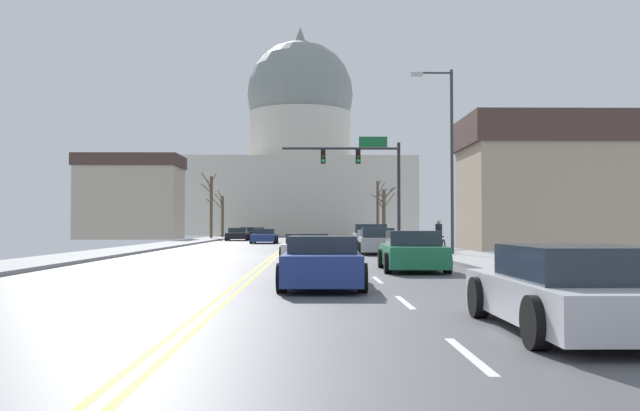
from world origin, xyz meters
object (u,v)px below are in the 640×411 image
street_lamp_right (447,146)px  sedan_oncoming_00 (264,236)px  sedan_near_05 (573,291)px  sedan_oncoming_03 (258,232)px  sedan_near_03 (412,252)px  pedestrian_00 (439,234)px  sedan_near_02 (308,248)px  sedan_oncoming_02 (247,233)px  sedan_near_01 (377,242)px  pickup_truck_near_00 (371,238)px  sedan_oncoming_01 (238,234)px  bicycle_parked (441,246)px  sedan_near_04 (322,262)px  signal_gantry (367,168)px

street_lamp_right → sedan_oncoming_00: (-10.02, 23.80, -4.52)m
sedan_near_05 → sedan_oncoming_03: bearing=97.6°
sedan_near_03 → pedestrian_00: (3.17, 12.23, 0.43)m
sedan_near_02 → sedan_oncoming_02: size_ratio=1.05×
street_lamp_right → pedestrian_00: 5.08m
sedan_near_01 → pedestrian_00: pedestrian_00 is taller
pickup_truck_near_00 → sedan_oncoming_00: size_ratio=1.17×
sedan_near_03 → sedan_oncoming_02: size_ratio=1.03×
sedan_oncoming_01 → pedestrian_00: 33.52m
pickup_truck_near_00 → bicycle_parked: 10.10m
sedan_oncoming_00 → street_lamp_right: bearing=-67.2°
sedan_near_01 → bicycle_parked: size_ratio=2.66×
pickup_truck_near_00 → sedan_oncoming_01: bearing=114.1°
sedan_near_04 → sedan_oncoming_00: 38.92m
signal_gantry → sedan_oncoming_01: size_ratio=1.69×
sedan_oncoming_00 → bicycle_parked: sedan_oncoming_00 is taller
sedan_near_01 → sedan_oncoming_02: sedan_near_01 is taller
pedestrian_00 → bicycle_parked: pedestrian_00 is taller
street_lamp_right → sedan_oncoming_03: size_ratio=1.82×
sedan_near_02 → sedan_oncoming_01: bearing=100.5°
sedan_near_03 → sedan_oncoming_01: (-10.27, 42.93, -0.02)m
signal_gantry → bicycle_parked: size_ratio=4.47×
street_lamp_right → sedan_near_05: 22.29m
sedan_oncoming_00 → sedan_oncoming_03: (-3.09, 32.57, -0.02)m
sedan_near_03 → bicycle_parked: bearing=73.6°
sedan_near_04 → sedan_near_01: bearing=80.5°
signal_gantry → sedan_near_04: bearing=-96.8°
signal_gantry → sedan_near_01: (-0.37, -10.78, -4.68)m
bicycle_parked → sedan_near_01: bearing=128.2°
sedan_near_05 → bicycle_parked: size_ratio=2.53×
signal_gantry → sedan_near_05: bearing=-90.2°
pickup_truck_near_00 → sedan_near_04: pickup_truck_near_00 is taller
sedan_near_05 → pedestrian_00: (2.84, 24.71, 0.46)m
sedan_near_04 → sedan_oncoming_00: sedan_near_04 is taller
signal_gantry → pedestrian_00: (2.70, -11.16, -4.27)m
sedan_near_03 → sedan_oncoming_02: sedan_near_03 is taller
sedan_near_03 → bicycle_parked: sedan_near_03 is taller
sedan_near_04 → sedan_oncoming_00: (-4.04, 38.71, -0.02)m
pickup_truck_near_00 → sedan_near_01: (-0.28, -6.48, -0.09)m
sedan_near_03 → sedan_oncoming_00: 33.72m
sedan_oncoming_00 → pedestrian_00: 23.12m
signal_gantry → sedan_near_05: 36.18m
signal_gantry → sedan_near_05: (-0.13, -35.87, -4.73)m
sedan_near_01 → sedan_near_02: (-3.48, -6.77, -0.07)m
sedan_near_03 → sedan_oncoming_03: 66.33m
sedan_oncoming_00 → sedan_oncoming_02: 20.86m
sedan_near_03 → sedan_near_04: bearing=-117.5°
bicycle_parked → sedan_oncoming_02: bearing=106.4°
street_lamp_right → bicycle_parked: street_lamp_right is taller
signal_gantry → sedan_oncoming_01: (-10.74, 19.54, -4.72)m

